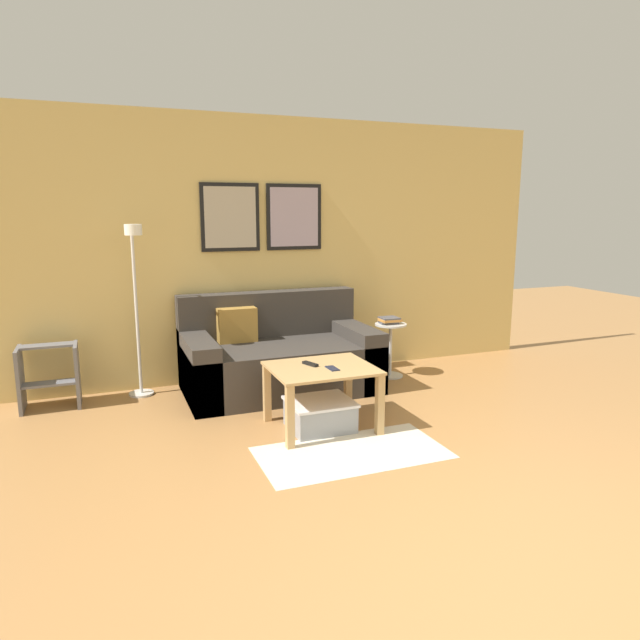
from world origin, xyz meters
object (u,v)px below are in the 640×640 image
at_px(floor_lamp, 136,295).
at_px(book_stack, 389,320).
at_px(coffee_table, 322,379).
at_px(remote_control, 310,364).
at_px(step_stool, 49,375).
at_px(couch, 278,358).
at_px(cell_phone, 332,368).
at_px(side_table, 390,345).
at_px(storage_bin, 320,414).

xyz_separation_m(floor_lamp, book_stack, (2.39, -0.18, -0.36)).
xyz_separation_m(coffee_table, remote_control, (-0.06, 0.08, 0.11)).
distance_m(floor_lamp, remote_control, 1.71).
distance_m(floor_lamp, step_stool, 0.99).
bearing_deg(step_stool, couch, -6.45).
relative_size(book_stack, remote_control, 1.36).
height_order(cell_phone, step_stool, step_stool).
relative_size(couch, coffee_table, 2.23).
bearing_deg(couch, remote_control, -92.33).
bearing_deg(step_stool, floor_lamp, -3.04).
height_order(couch, side_table, couch).
xyz_separation_m(storage_bin, step_stool, (-1.97, 1.29, 0.17)).
height_order(coffee_table, storage_bin, coffee_table).
height_order(floor_lamp, remote_control, floor_lamp).
height_order(storage_bin, floor_lamp, floor_lamp).
bearing_deg(cell_phone, step_stool, 145.22).
bearing_deg(book_stack, storage_bin, -137.29).
height_order(coffee_table, book_stack, book_stack).
bearing_deg(couch, floor_lamp, 171.50).
bearing_deg(side_table, storage_bin, -137.78).
bearing_deg(step_stool, coffee_table, -32.60).
height_order(couch, remote_control, couch).
distance_m(coffee_table, side_table, 1.56).
bearing_deg(storage_bin, remote_control, 113.88).
bearing_deg(storage_bin, cell_phone, -38.84).
xyz_separation_m(book_stack, cell_phone, (-1.09, -1.14, -0.09)).
bearing_deg(book_stack, couch, -179.89).
height_order(book_stack, cell_phone, book_stack).
bearing_deg(cell_phone, book_stack, 45.01).
height_order(couch, book_stack, couch).
relative_size(side_table, remote_control, 3.64).
xyz_separation_m(storage_bin, side_table, (1.18, 1.07, 0.21)).
xyz_separation_m(couch, remote_control, (-0.04, -0.97, 0.20)).
distance_m(book_stack, remote_control, 1.55).
distance_m(couch, floor_lamp, 1.39).
distance_m(storage_bin, cell_phone, 0.39).
bearing_deg(couch, cell_phone, -85.99).
xyz_separation_m(coffee_table, book_stack, (1.14, 1.05, 0.19)).
bearing_deg(step_stool, cell_phone, -33.54).
distance_m(book_stack, step_stool, 3.15).
height_order(side_table, step_stool, side_table).
bearing_deg(floor_lamp, remote_control, -44.38).
relative_size(couch, remote_control, 11.65).
bearing_deg(storage_bin, side_table, 42.22).
bearing_deg(coffee_table, remote_control, 130.43).
bearing_deg(step_stool, remote_control, -31.87).
bearing_deg(floor_lamp, side_table, -4.43).
bearing_deg(remote_control, step_stool, 127.14).
relative_size(side_table, cell_phone, 3.90).
distance_m(coffee_table, book_stack, 1.56).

